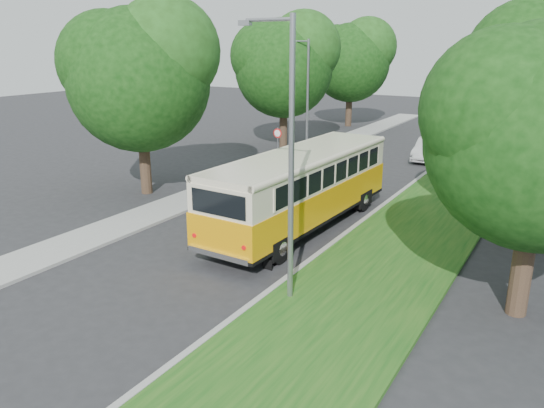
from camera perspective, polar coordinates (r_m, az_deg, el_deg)
The scene contains 13 objects.
ground at distance 19.97m, azimuth -5.48°, elevation -4.48°, with size 120.00×120.00×0.00m, color #27272A.
curb at distance 22.48m, azimuth 9.59°, elevation -1.95°, with size 0.20×70.00×0.15m, color gray.
grass_verge at distance 21.82m, azimuth 15.35°, elevation -2.96°, with size 4.50×70.00×0.13m, color #144B14.
sidewalk at distance 26.49m, azimuth -7.56°, elevation 1.02°, with size 2.20×70.00×0.12m, color gray.
treeline at distance 33.90m, azimuth 17.65°, elevation 13.94°, with size 24.27×41.91×9.46m.
lamppost_near at distance 14.50m, azimuth 1.77°, elevation 5.39°, with size 1.71×0.16×8.00m.
lamppost_far at distance 34.87m, azimuth 3.71°, elevation 11.75°, with size 1.71×0.16×7.50m.
warning_sign at distance 31.59m, azimuth 0.60°, elevation 6.84°, with size 0.56×0.10×2.50m.
vintage_bus at distance 21.26m, azimuth 3.18°, elevation 1.47°, with size 2.78×10.78×3.20m, color orange, non-canonical shape.
car_silver at distance 26.31m, azimuth 8.15°, elevation 2.21°, with size 1.52×3.78×1.29m, color silver.
car_white at distance 35.68m, azimuth 16.56°, elevation 5.66°, with size 1.48×4.26×1.40m, color silver.
car_blue at distance 38.02m, azimuth 17.89°, elevation 6.27°, with size 2.06×5.07×1.47m, color navy.
car_grey at distance 39.12m, azimuth 18.42°, elevation 6.50°, with size 2.45×5.32×1.48m, color #575A5F.
Camera 1 is at (11.06, -14.95, 7.29)m, focal length 35.00 mm.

